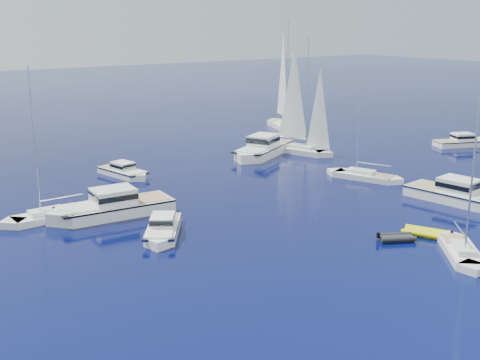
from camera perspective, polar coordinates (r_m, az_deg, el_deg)
name	(u,v)px	position (r m, az deg, el deg)	size (l,w,h in m)	color
motor_cruiser_right	(459,203)	(62.43, 19.78, -2.01)	(3.52, 11.50, 3.02)	white
motor_cruiser_left	(163,235)	(50.47, -7.21, -5.12)	(2.48, 8.09, 2.12)	white
motor_cruiser_centre	(112,216)	(56.09, -11.88, -3.28)	(3.73, 12.21, 3.20)	silver
motor_cruiser_far_r	(463,146)	(90.74, 20.07, 3.00)	(2.71, 8.87, 2.33)	silver
motor_cruiser_distant	(262,155)	(79.40, 2.09, 2.32)	(3.94, 12.88, 3.38)	white
motor_cruiser_horizon	(124,176)	(69.95, -10.75, 0.36)	(2.40, 7.84, 2.06)	white
sailboat_fore	(461,256)	(48.74, 19.92, -6.65)	(2.22, 8.54, 12.56)	silver
sailboat_mid_r	(364,179)	(68.86, 11.48, 0.10)	(2.43, 9.36, 13.76)	white
sailboat_mid_l	(52,219)	(56.42, -17.15, -3.53)	(2.46, 9.46, 13.91)	silver
sailboat_sails_r	(298,153)	(81.13, 5.47, 2.53)	(2.78, 10.70, 15.72)	silver
sailboat_sails_far	(284,128)	(99.63, 4.12, 4.84)	(3.11, 11.97, 17.59)	white
tender_yellow	(426,236)	(52.23, 16.97, -4.98)	(2.13, 3.93, 0.95)	#D7E00D
tender_grey_near	(396,240)	(50.45, 14.35, -5.49)	(1.71, 3.00, 0.95)	black
tender_grey_far	(59,213)	(58.08, -16.51, -2.96)	(1.92, 3.47, 0.95)	black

